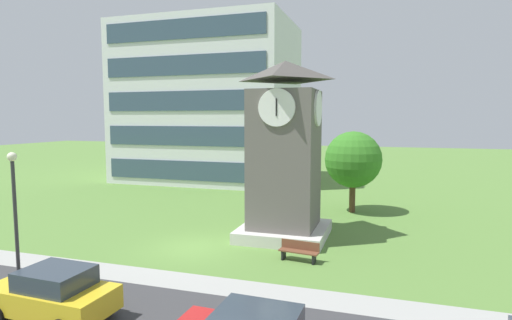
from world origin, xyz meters
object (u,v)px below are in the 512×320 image
object	(u,v)px
parked_car_yellow	(53,294)
street_lamp	(14,199)
tree_streetside	(353,160)
clock_tower	(285,161)
park_bench	(299,251)

from	to	relation	value
parked_car_yellow	street_lamp	bearing A→B (deg)	149.47
tree_streetside	parked_car_yellow	xyz separation A→B (m)	(-7.84, -18.44, -2.75)
clock_tower	street_lamp	size ratio (longest dim) A/B	1.85
clock_tower	park_bench	xyz separation A→B (m)	(1.54, -3.51, -3.70)
tree_streetside	park_bench	bearing A→B (deg)	-97.89
street_lamp	tree_streetside	world-z (taller)	tree_streetside
parked_car_yellow	clock_tower	bearing A→B (deg)	66.82
clock_tower	park_bench	world-z (taller)	clock_tower
tree_streetside	parked_car_yellow	size ratio (longest dim) A/B	1.35
park_bench	parked_car_yellow	size ratio (longest dim) A/B	0.45
clock_tower	tree_streetside	bearing A→B (deg)	67.23
park_bench	parked_car_yellow	bearing A→B (deg)	-129.38
park_bench	clock_tower	bearing A→B (deg)	113.66
clock_tower	street_lamp	world-z (taller)	clock_tower
park_bench	tree_streetside	size ratio (longest dim) A/B	0.33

